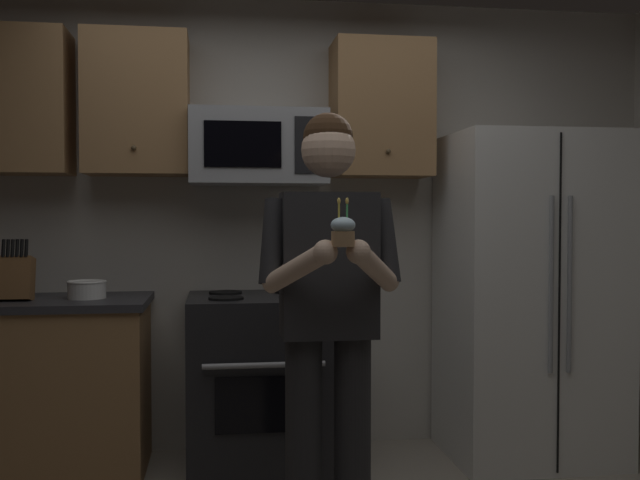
% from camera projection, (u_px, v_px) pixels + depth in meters
% --- Properties ---
extents(wall_back, '(4.40, 0.10, 2.60)m').
position_uv_depth(wall_back, '(281.00, 224.00, 4.27)').
color(wall_back, beige).
rests_on(wall_back, ground).
extents(oven_range, '(0.76, 0.70, 0.93)m').
position_uv_depth(oven_range, '(260.00, 381.00, 3.89)').
color(oven_range, black).
rests_on(oven_range, ground).
extents(microwave, '(0.74, 0.41, 0.40)m').
position_uv_depth(microwave, '(258.00, 148.00, 3.97)').
color(microwave, '#9EA0A5').
extents(refrigerator, '(0.90, 0.75, 1.80)m').
position_uv_depth(refrigerator, '(529.00, 296.00, 4.05)').
color(refrigerator, white).
rests_on(refrigerator, ground).
extents(cabinet_row_upper, '(2.78, 0.36, 0.76)m').
position_uv_depth(cabinet_row_upper, '(151.00, 105.00, 3.93)').
color(cabinet_row_upper, '#9E7247').
extents(counter_left, '(1.44, 0.66, 0.92)m').
position_uv_depth(counter_left, '(7.00, 388.00, 3.73)').
color(counter_left, '#9E7247').
rests_on(counter_left, ground).
extents(knife_block, '(0.16, 0.15, 0.32)m').
position_uv_depth(knife_block, '(16.00, 277.00, 3.67)').
color(knife_block, brown).
rests_on(knife_block, counter_left).
extents(bowl_large_white, '(0.20, 0.20, 0.09)m').
position_uv_depth(bowl_large_white, '(87.00, 289.00, 3.76)').
color(bowl_large_white, white).
rests_on(bowl_large_white, counter_left).
extents(person, '(0.60, 0.48, 1.76)m').
position_uv_depth(person, '(329.00, 303.00, 2.91)').
color(person, '#262628').
rests_on(person, ground).
extents(cupcake, '(0.09, 0.09, 0.17)m').
position_uv_depth(cupcake, '(343.00, 231.00, 2.58)').
color(cupcake, '#A87F56').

